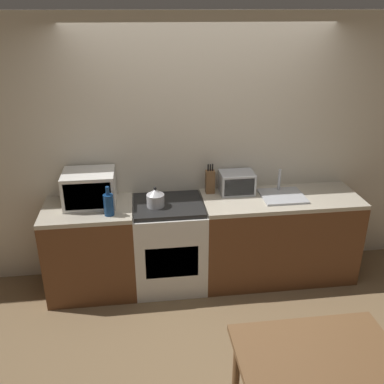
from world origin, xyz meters
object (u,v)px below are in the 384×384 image
stove_range (169,244)px  microwave (89,188)px  bottle (109,204)px  dining_table (316,366)px  toaster_oven (237,183)px  kettle (155,198)px

stove_range → microwave: microwave is taller
stove_range → bottle: bearing=-162.6°
microwave → dining_table: (1.46, -1.96, -0.41)m
microwave → toaster_oven: microwave is taller
stove_range → dining_table: 2.02m
bottle → dining_table: 2.16m
toaster_oven → kettle: bearing=-165.9°
stove_range → bottle: bottle is taller
bottle → dining_table: (1.28, -1.70, -0.36)m
microwave → bottle: (0.19, -0.26, -0.05)m
stove_range → kettle: bearing=-161.1°
bottle → kettle: bearing=16.9°
stove_range → dining_table: size_ratio=0.93×
bottle → stove_range: bearing=17.4°
kettle → bottle: (-0.42, -0.13, 0.02)m
dining_table → kettle: bearing=115.1°
microwave → dining_table: size_ratio=0.49×
toaster_oven → dining_table: size_ratio=0.35×
stove_range → kettle: size_ratio=4.55×
microwave → bottle: 0.33m
toaster_oven → dining_table: 2.07m
dining_table → bottle: bearing=127.0°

